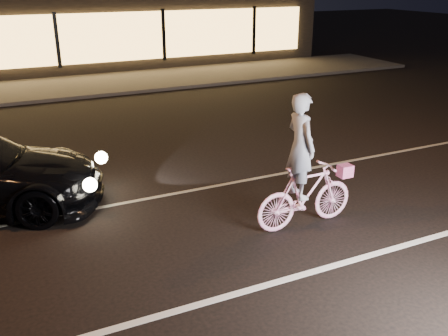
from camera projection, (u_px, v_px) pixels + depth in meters
ground at (203, 242)px, 8.10m from camera, size 90.00×90.00×0.00m
lane_stripe_near at (246, 291)px, 6.84m from camera, size 60.00×0.12×0.01m
lane_stripe_far at (163, 196)px, 9.78m from camera, size 60.00×0.10×0.01m
sidewalk at (69, 87)px, 19.02m from camera, size 30.00×4.00×0.12m
storefront at (43, 19)px, 23.29m from camera, size 25.40×8.42×4.20m
cyclist at (304, 181)px, 8.33m from camera, size 1.86×0.64×2.34m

